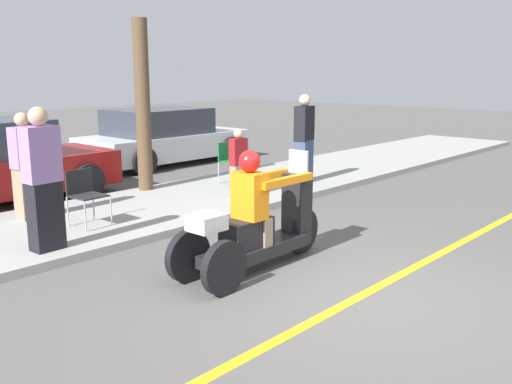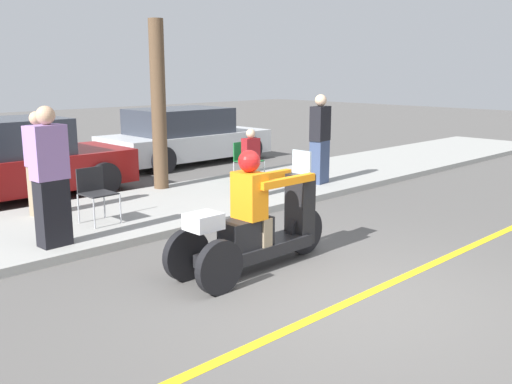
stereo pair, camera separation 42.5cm
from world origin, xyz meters
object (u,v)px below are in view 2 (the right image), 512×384
motorcycle_trike (256,227)px  parked_car_lot_far (184,137)px  parked_car_lot_right (3,162)px  folding_chair_curbside (95,189)px  folding_chair_set_back (245,158)px  tree_trunk (159,106)px  spectator_with_child (40,166)px  spectator_far_back (50,180)px  spectator_near_curb (251,165)px  spectator_end_of_line (320,141)px

motorcycle_trike → parked_car_lot_far: 8.30m
parked_car_lot_right → folding_chair_curbside: bearing=-86.0°
folding_chair_set_back → tree_trunk: bearing=155.0°
folding_chair_set_back → tree_trunk: tree_trunk is taller
spectator_with_child → tree_trunk: 2.72m
spectator_far_back → folding_chair_curbside: (0.97, 0.69, -0.37)m
spectator_with_child → parked_car_lot_right: (0.18, 2.02, -0.20)m
spectator_near_curb → parked_car_lot_far: size_ratio=0.28×
folding_chair_curbside → tree_trunk: (2.17, 1.44, 1.08)m
spectator_near_curb → tree_trunk: 2.19m
spectator_near_curb → parked_car_lot_far: (1.98, 4.59, -0.04)m
motorcycle_trike → spectator_end_of_line: size_ratio=1.30×
spectator_near_curb → folding_chair_curbside: size_ratio=1.50×
tree_trunk → motorcycle_trike: bearing=-110.8°
parked_car_lot_right → parked_car_lot_far: (5.01, 1.18, -0.03)m
spectator_far_back → folding_chair_set_back: bearing=16.6°
spectator_near_curb → tree_trunk: tree_trunk is taller
spectator_with_child → parked_car_lot_right: bearing=85.0°
parked_car_lot_right → tree_trunk: size_ratio=1.41×
spectator_end_of_line → spectator_with_child: size_ratio=1.09×
spectator_far_back → folding_chair_curbside: 1.25m
spectator_with_child → spectator_far_back: spectator_far_back is taller
motorcycle_trike → folding_chair_curbside: (-0.51, 2.93, 0.10)m
spectator_near_curb → tree_trunk: bearing=109.4°
spectator_with_child → folding_chair_set_back: 4.14m
motorcycle_trike → parked_car_lot_far: bearing=58.9°
folding_chair_curbside → parked_car_lot_right: size_ratio=0.18×
spectator_with_child → folding_chair_curbside: bearing=-68.7°
folding_chair_curbside → spectator_near_curb: bearing=-8.3°
folding_chair_curbside → parked_car_lot_far: parked_car_lot_far is taller
spectator_near_curb → spectator_far_back: size_ratio=0.68×
motorcycle_trike → spectator_far_back: spectator_far_back is taller
parked_car_lot_far → folding_chair_curbside: bearing=-139.0°
folding_chair_set_back → parked_car_lot_far: parked_car_lot_far is taller
motorcycle_trike → spectator_with_child: spectator_with_child is taller
folding_chair_curbside → motorcycle_trike: bearing=-80.1°
spectator_near_curb → folding_chair_set_back: size_ratio=1.50×
parked_car_lot_far → spectator_far_back: bearing=-139.9°
spectator_end_of_line → folding_chair_curbside: spectator_end_of_line is taller
folding_chair_curbside → folding_chair_set_back: bearing=10.7°
spectator_with_child → spectator_end_of_line: bearing=-14.8°
tree_trunk → parked_car_lot_right: bearing=146.7°
spectator_end_of_line → parked_car_lot_right: bearing=145.8°
spectator_end_of_line → spectator_with_child: spectator_end_of_line is taller
spectator_far_back → parked_car_lot_right: size_ratio=0.40×
spectator_with_child → tree_trunk: (2.56, 0.45, 0.80)m
folding_chair_curbside → parked_car_lot_right: (-0.21, 3.00, 0.08)m
spectator_far_back → folding_chair_set_back: size_ratio=2.21×
spectator_end_of_line → folding_chair_curbside: bearing=175.5°
folding_chair_set_back → tree_trunk: size_ratio=0.26×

